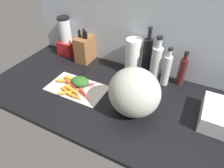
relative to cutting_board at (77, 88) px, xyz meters
The scene contains 23 objects.
ground_plane 24.98cm from the cutting_board, 11.81° to the left, with size 170.00×80.00×3.00cm, color black.
wall_back 58.07cm from the cutting_board, 60.78° to the left, with size 170.00×3.00×60.00cm, color #ADB7C1.
cutting_board is the anchor object (origin of this frame).
carrot_0 3.72cm from the cutting_board, 108.32° to the left, with size 2.15×2.15×16.01cm, color orange.
carrot_1 6.86cm from the cutting_board, 63.43° to the right, with size 3.57×3.57×16.38cm, color orange.
carrot_2 7.56cm from the cutting_board, 46.06° to the left, with size 2.01×2.01×17.83cm, color #B2264C.
carrot_3 6.13cm from the cutting_board, 128.17° to the left, with size 3.12×3.12×16.61cm, color orange.
carrot_4 11.23cm from the cutting_board, 25.93° to the right, with size 2.45×2.45×13.42cm, color red.
carrot_5 8.46cm from the cutting_board, 90.65° to the right, with size 2.05×2.05×15.35cm, color orange.
carrot_6 5.81cm from the cutting_board, 79.34° to the right, with size 2.26×2.26×17.17cm, color orange.
carrot_7 2.65cm from the cutting_board, 137.50° to the right, with size 2.34×2.34×16.40cm, color red.
carrot_8 9.77cm from the cutting_board, behind, with size 2.73×2.73×11.70cm, color orange.
carrot_9 11.06cm from the cutting_board, 55.96° to the right, with size 2.42×2.42×12.33cm, color orange.
carrot_10 5.90cm from the cutting_board, 43.26° to the left, with size 3.21×3.21×16.32cm, color #B2264C.
carrot_greens_pile 4.73cm from the cutting_board, 80.46° to the left, with size 12.80×9.85×5.42cm, color #2D6023.
winter_squash 43.68cm from the cutting_board, ahead, with size 28.99×26.26×28.37cm, color #B2B7A8.
knife_block 38.31cm from the cutting_board, 113.28° to the left, with size 10.78×16.15×25.61cm.
blender_appliance 51.94cm from the cutting_board, 133.37° to the left, with size 12.76×12.76×31.75cm.
paper_towel_roll 45.07cm from the cutting_board, 53.23° to the left, with size 11.10×11.10×26.55cm, color white.
bottle_0 52.61cm from the cutting_board, 45.70° to the left, with size 6.29×6.29×36.14cm.
bottle_1 55.52cm from the cutting_board, 36.95° to the left, with size 6.99×6.99×33.00cm.
bottle_2 60.83cm from the cutting_board, 32.08° to the left, with size 5.53×5.53×27.37cm.
bottle_3 71.27cm from the cutting_board, 31.43° to the left, with size 5.06×5.06×24.66cm.
Camera 1 is at (41.99, -83.38, 81.79)cm, focal length 30.69 mm.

